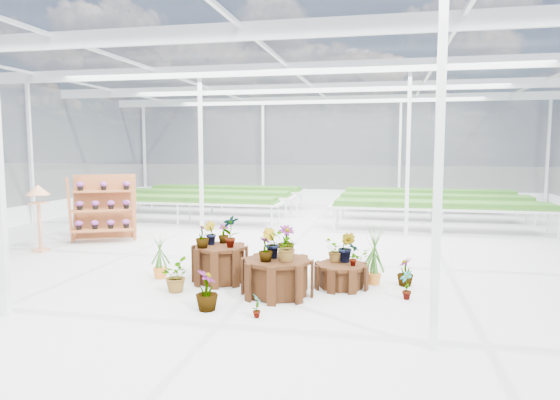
% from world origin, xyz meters
% --- Properties ---
extents(ground_plane, '(24.00, 24.00, 0.00)m').
position_xyz_m(ground_plane, '(0.00, 0.00, 0.00)').
color(ground_plane, gray).
rests_on(ground_plane, ground).
extents(greenhouse_shell, '(18.00, 24.00, 4.50)m').
position_xyz_m(greenhouse_shell, '(0.00, 0.00, 2.25)').
color(greenhouse_shell, white).
rests_on(greenhouse_shell, ground).
extents(steel_frame, '(18.00, 24.00, 4.50)m').
position_xyz_m(steel_frame, '(0.00, 0.00, 2.25)').
color(steel_frame, silver).
rests_on(steel_frame, ground).
extents(nursery_benches, '(16.00, 7.00, 0.84)m').
position_xyz_m(nursery_benches, '(0.00, 7.20, 0.42)').
color(nursery_benches, silver).
rests_on(nursery_benches, ground).
extents(plinth_tall, '(1.11, 1.11, 0.67)m').
position_xyz_m(plinth_tall, '(-0.53, -1.61, 0.34)').
color(plinth_tall, '#361B0B').
rests_on(plinth_tall, ground).
extents(plinth_mid, '(1.23, 1.23, 0.61)m').
position_xyz_m(plinth_mid, '(0.67, -2.21, 0.31)').
color(plinth_mid, '#361B0B').
rests_on(plinth_mid, ground).
extents(plinth_low, '(1.14, 1.14, 0.42)m').
position_xyz_m(plinth_low, '(1.67, -1.51, 0.21)').
color(plinth_low, '#361B0B').
rests_on(plinth_low, ground).
extents(shelf_rack, '(1.86, 1.47, 1.74)m').
position_xyz_m(shelf_rack, '(-4.83, 1.64, 0.87)').
color(shelf_rack, '#975029').
rests_on(shelf_rack, ground).
extents(bird_table, '(0.44, 0.44, 1.60)m').
position_xyz_m(bird_table, '(-5.54, 0.06, 0.80)').
color(bird_table, tan).
rests_on(bird_table, ground).
extents(nursery_plants, '(4.85, 3.36, 1.26)m').
position_xyz_m(nursery_plants, '(0.23, -1.54, 0.50)').
color(nursery_plants, '#2E601E').
rests_on(nursery_plants, ground).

